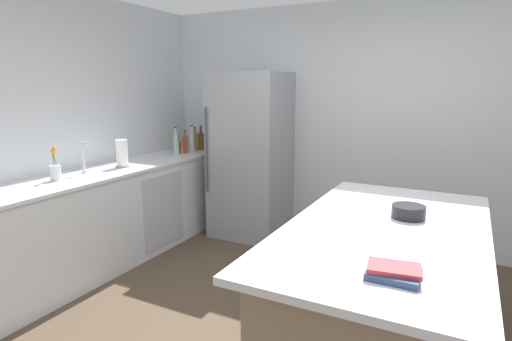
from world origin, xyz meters
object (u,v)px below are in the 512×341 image
at_px(kitchen_island, 382,296).
at_px(whiskey_bottle, 201,141).
at_px(soda_bottle, 192,141).
at_px(vinegar_bottle, 185,144).
at_px(olive_oil_bottle, 195,141).
at_px(flower_vase, 55,170).
at_px(paper_towel_roll, 122,154).
at_px(cookbook_stack, 394,272).
at_px(gin_bottle, 176,144).
at_px(refrigerator, 250,156).
at_px(sink_faucet, 84,156).
at_px(mixing_bowl, 408,212).
at_px(hot_sauce_bottle, 179,147).

xyz_separation_m(kitchen_island, whiskey_bottle, (-2.61, 1.84, 0.59)).
bearing_deg(soda_bottle, vinegar_bottle, -109.67).
xyz_separation_m(kitchen_island, olive_oil_bottle, (-2.63, 1.75, 0.59)).
xyz_separation_m(flower_vase, paper_towel_roll, (0.06, 0.71, 0.04)).
xyz_separation_m(vinegar_bottle, cookbook_stack, (2.78, -2.22, -0.10)).
relative_size(flower_vase, paper_towel_roll, 0.94).
bearing_deg(flower_vase, gin_bottle, 86.61).
height_order(soda_bottle, cookbook_stack, soda_bottle).
relative_size(olive_oil_bottle, vinegar_bottle, 1.07).
bearing_deg(olive_oil_bottle, refrigerator, -3.90).
xyz_separation_m(gin_bottle, cookbook_stack, (2.77, -2.02, -0.13)).
relative_size(flower_vase, gin_bottle, 0.90).
distance_m(sink_faucet, whiskey_bottle, 1.68).
height_order(sink_faucet, whiskey_bottle, sink_faucet).
height_order(gin_bottle, cookbook_stack, gin_bottle).
relative_size(sink_faucet, mixing_bowl, 1.45).
bearing_deg(gin_bottle, olive_oil_bottle, 91.38).
distance_m(soda_bottle, mixing_bowl, 3.04).
bearing_deg(vinegar_bottle, cookbook_stack, -38.56).
bearing_deg(refrigerator, vinegar_bottle, -170.28).
xyz_separation_m(refrigerator, olive_oil_bottle, (-0.81, 0.06, 0.11)).
bearing_deg(hot_sauce_bottle, vinegar_bottle, 72.49).
bearing_deg(paper_towel_roll, kitchen_island, -11.66).
height_order(sink_faucet, flower_vase, sink_faucet).
distance_m(flower_vase, soda_bottle, 1.81).
bearing_deg(cookbook_stack, vinegar_bottle, 141.44).
relative_size(whiskey_bottle, vinegar_bottle, 1.09).
xyz_separation_m(whiskey_bottle, cookbook_stack, (2.76, -2.51, -0.11)).
bearing_deg(gin_bottle, kitchen_island, -27.45).
bearing_deg(cookbook_stack, gin_bottle, 143.82).
height_order(refrigerator, sink_faucet, refrigerator).
relative_size(soda_bottle, mixing_bowl, 1.56).
relative_size(olive_oil_bottle, soda_bottle, 0.91).
bearing_deg(cookbook_stack, sink_faucet, 163.89).
relative_size(hot_sauce_bottle, gin_bottle, 0.65).
bearing_deg(gin_bottle, paper_towel_roll, -91.98).
distance_m(sink_faucet, vinegar_bottle, 1.39).
distance_m(flower_vase, hot_sauce_bottle, 1.62).
bearing_deg(soda_bottle, hot_sauce_bottle, -108.58).
distance_m(refrigerator, gin_bottle, 0.87).
relative_size(sink_faucet, paper_towel_roll, 0.96).
relative_size(cookbook_stack, mixing_bowl, 1.18).
relative_size(vinegar_bottle, gin_bottle, 0.84).
relative_size(sink_faucet, flower_vase, 1.02).
distance_m(whiskey_bottle, gin_bottle, 0.48).
xyz_separation_m(olive_oil_bottle, gin_bottle, (0.01, -0.39, 0.01)).
height_order(paper_towel_roll, hot_sauce_bottle, paper_towel_roll).
relative_size(refrigerator, paper_towel_roll, 6.00).
xyz_separation_m(flower_vase, hot_sauce_bottle, (0.05, 1.62, -0.01)).
bearing_deg(cookbook_stack, whiskey_bottle, 137.70).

